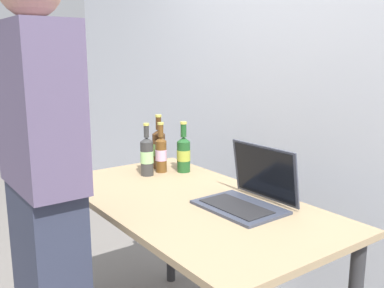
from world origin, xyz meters
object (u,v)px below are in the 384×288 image
Objects in this scene: laptop at (249,193)px; beer_bottle_brown at (159,148)px; beer_bottle_green at (147,155)px; person_figure at (44,189)px; beer_bottle_amber at (184,153)px; beer_bottle_dark at (161,153)px.

beer_bottle_brown is at bearing 178.37° from laptop.
person_figure is at bearing -60.54° from beer_bottle_green.
beer_bottle_amber is 0.20m from beer_bottle_green.
beer_bottle_green is (-0.66, -0.11, 0.05)m from laptop.
laptop is 0.67m from beer_bottle_green.
beer_bottle_dark is at bearing -124.27° from beer_bottle_amber.
person_figure reaches higher than laptop.
person_figure is (0.37, -0.73, 0.03)m from beer_bottle_dark.
beer_bottle_amber is 0.15× the size of person_figure.
person_figure is (0.36, -0.64, 0.03)m from beer_bottle_green.
beer_bottle_dark is 0.83m from person_figure.
beer_bottle_green is at bearing -105.93° from beer_bottle_amber.
person_figure is at bearing -59.48° from beer_bottle_brown.
beer_bottle_dark is 0.98× the size of beer_bottle_green.
beer_bottle_dark is (-0.67, -0.01, 0.05)m from laptop.
laptop is 0.21× the size of person_figure.
person_figure is (0.31, -0.83, 0.04)m from beer_bottle_amber.
beer_bottle_dark is 0.99× the size of beer_bottle_amber.
person_figure is (-0.29, -0.75, 0.08)m from laptop.
laptop is at bearing 9.42° from beer_bottle_green.
person_figure reaches higher than beer_bottle_dark.
person_figure reaches higher than beer_bottle_green.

